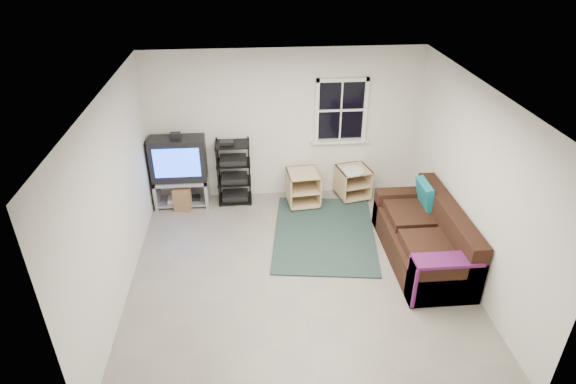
{
  "coord_description": "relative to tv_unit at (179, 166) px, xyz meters",
  "views": [
    {
      "loc": [
        -0.6,
        -5.31,
        4.32
      ],
      "look_at": [
        -0.1,
        0.4,
        1.08
      ],
      "focal_mm": 30.0,
      "sensor_mm": 36.0,
      "label": 1
    }
  ],
  "objects": [
    {
      "name": "shag_rug",
      "position": [
        2.31,
        -1.13,
        -0.72
      ],
      "size": [
        1.83,
        2.33,
        0.03
      ],
      "primitive_type": "cube",
      "rotation": [
        0.0,
        0.0,
        -0.14
      ],
      "color": "#322016",
      "rests_on": "ground"
    },
    {
      "name": "side_table_left",
      "position": [
        2.07,
        -0.16,
        -0.4
      ],
      "size": [
        0.58,
        0.58,
        0.62
      ],
      "rotation": [
        0.0,
        0.0,
        0.09
      ],
      "color": "tan",
      "rests_on": "ground"
    },
    {
      "name": "av_rack",
      "position": [
        0.91,
        0.02,
        -0.24
      ],
      "size": [
        0.57,
        0.41,
        1.14
      ],
      "color": "black",
      "rests_on": "ground"
    },
    {
      "name": "side_table_right",
      "position": [
        2.97,
        -0.0,
        -0.4
      ],
      "size": [
        0.61,
        0.61,
        0.6
      ],
      "rotation": [
        0.0,
        0.0,
        0.21
      ],
      "color": "tan",
      "rests_on": "ground"
    },
    {
      "name": "tv_unit",
      "position": [
        0.0,
        0.0,
        0.0
      ],
      "size": [
        0.91,
        0.45,
        1.33
      ],
      "color": "gray",
      "rests_on": "ground"
    },
    {
      "name": "paper_bag",
      "position": [
        0.01,
        -0.2,
        -0.54
      ],
      "size": [
        0.31,
        0.23,
        0.39
      ],
      "primitive_type": "cube",
      "rotation": [
        0.0,
        0.0,
        -0.22
      ],
      "color": "olive",
      "rests_on": "ground"
    },
    {
      "name": "room",
      "position": [
        2.75,
        0.22,
        0.74
      ],
      "size": [
        4.6,
        4.62,
        4.6
      ],
      "color": "gray",
      "rests_on": "ground"
    },
    {
      "name": "sofa",
      "position": [
        3.65,
        -1.88,
        -0.4
      ],
      "size": [
        0.92,
        2.08,
        0.95
      ],
      "color": "black",
      "rests_on": "ground"
    }
  ]
}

